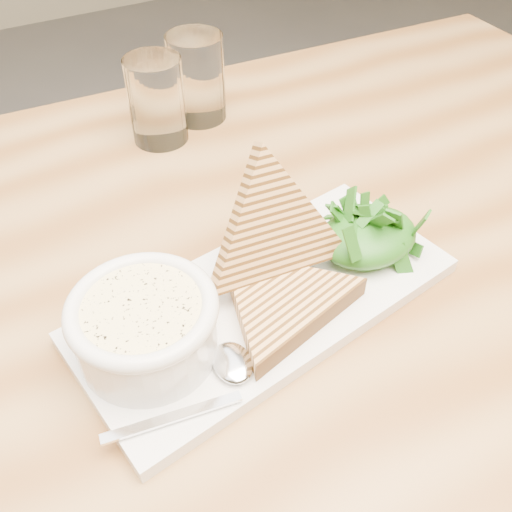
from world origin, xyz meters
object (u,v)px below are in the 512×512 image
platter (266,300)px  table_top (285,253)px  glass_near (157,101)px  glass_far (197,78)px  soup_bowl (147,332)px

platter → table_top: bearing=47.3°
platter → glass_near: bearing=85.0°
table_top → glass_far: (0.03, 0.29, 0.08)m
platter → glass_near: 0.34m
glass_near → table_top: bearing=-81.8°
table_top → glass_far: size_ratio=10.72×
platter → glass_near: glass_near is taller
table_top → glass_near: glass_near is taller
soup_bowl → glass_near: 0.37m
soup_bowl → glass_near: (0.15, 0.34, 0.02)m
soup_bowl → table_top: bearing=22.5°
platter → soup_bowl: 0.13m
table_top → glass_far: 0.30m
glass_far → glass_near: bearing=-158.8°
glass_near → glass_far: glass_far is taller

